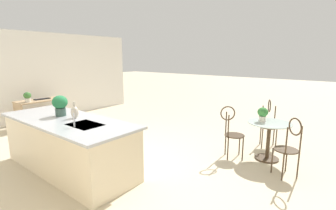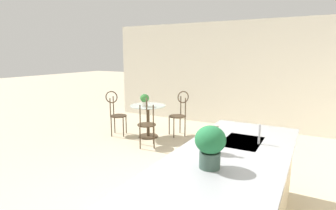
{
  "view_description": "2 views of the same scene",
  "coord_description": "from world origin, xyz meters",
  "px_view_note": "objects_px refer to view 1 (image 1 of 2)",
  "views": [
    {
      "loc": [
        -3.59,
        2.98,
        1.98
      ],
      "look_at": [
        -0.62,
        -0.79,
        1.02
      ],
      "focal_mm": 26.32,
      "sensor_mm": 36.0,
      "label": 1
    },
    {
      "loc": [
        2.68,
        1.52,
        1.89
      ],
      "look_at": [
        -1.4,
        -0.73,
        1.0
      ],
      "focal_mm": 28.84,
      "sensor_mm": 36.0,
      "label": 2
    }
  ],
  "objects_px": {
    "chair_by_island": "(289,145)",
    "potted_plant_counter_near": "(60,104)",
    "potted_plant_on_table": "(263,114)",
    "potted_plant_on_desk": "(27,96)",
    "vase_on_counter": "(75,112)",
    "keyboard": "(42,99)",
    "writing_desk": "(40,108)",
    "chair_toward_desk": "(232,130)",
    "bistro_table": "(269,137)",
    "chair_near_window": "(269,121)"
  },
  "relations": [
    {
      "from": "chair_by_island",
      "to": "potted_plant_counter_near",
      "type": "distance_m",
      "value": 3.97
    },
    {
      "from": "potted_plant_on_table",
      "to": "potted_plant_on_desk",
      "type": "xyz_separation_m",
      "value": [
        5.71,
        1.9,
        -0.0
      ]
    },
    {
      "from": "potted_plant_on_table",
      "to": "vase_on_counter",
      "type": "relative_size",
      "value": 0.96
    },
    {
      "from": "keyboard",
      "to": "writing_desk",
      "type": "bearing_deg",
      "value": 101.31
    },
    {
      "from": "potted_plant_on_table",
      "to": "vase_on_counter",
      "type": "distance_m",
      "value": 3.47
    },
    {
      "from": "vase_on_counter",
      "to": "chair_toward_desk",
      "type": "bearing_deg",
      "value": -132.96
    },
    {
      "from": "bistro_table",
      "to": "keyboard",
      "type": "relative_size",
      "value": 1.82
    },
    {
      "from": "chair_by_island",
      "to": "keyboard",
      "type": "bearing_deg",
      "value": 7.91
    },
    {
      "from": "chair_by_island",
      "to": "keyboard",
      "type": "distance_m",
      "value": 6.53
    },
    {
      "from": "keyboard",
      "to": "vase_on_counter",
      "type": "relative_size",
      "value": 1.53
    },
    {
      "from": "chair_toward_desk",
      "to": "potted_plant_on_table",
      "type": "relative_size",
      "value": 3.78
    },
    {
      "from": "writing_desk",
      "to": "potted_plant_on_table",
      "type": "bearing_deg",
      "value": -165.14
    },
    {
      "from": "writing_desk",
      "to": "potted_plant_on_desk",
      "type": "distance_m",
      "value": 0.54
    },
    {
      "from": "potted_plant_on_table",
      "to": "vase_on_counter",
      "type": "height_order",
      "value": "vase_on_counter"
    },
    {
      "from": "writing_desk",
      "to": "vase_on_counter",
      "type": "distance_m",
      "value": 3.56
    },
    {
      "from": "bistro_table",
      "to": "potted_plant_on_table",
      "type": "bearing_deg",
      "value": 3.91
    },
    {
      "from": "chair_near_window",
      "to": "vase_on_counter",
      "type": "distance_m",
      "value": 4.01
    },
    {
      "from": "chair_near_window",
      "to": "potted_plant_on_table",
      "type": "bearing_deg",
      "value": 96.07
    },
    {
      "from": "chair_near_window",
      "to": "chair_toward_desk",
      "type": "distance_m",
      "value": 1.17
    },
    {
      "from": "potted_plant_on_desk",
      "to": "vase_on_counter",
      "type": "height_order",
      "value": "vase_on_counter"
    },
    {
      "from": "keyboard",
      "to": "potted_plant_counter_near",
      "type": "height_order",
      "value": "potted_plant_counter_near"
    },
    {
      "from": "chair_by_island",
      "to": "potted_plant_counter_near",
      "type": "relative_size",
      "value": 2.8
    },
    {
      "from": "bistro_table",
      "to": "writing_desk",
      "type": "distance_m",
      "value": 6.17
    },
    {
      "from": "bistro_table",
      "to": "potted_plant_on_desk",
      "type": "relative_size",
      "value": 2.92
    },
    {
      "from": "chair_toward_desk",
      "to": "writing_desk",
      "type": "relative_size",
      "value": 0.87
    },
    {
      "from": "chair_by_island",
      "to": "potted_plant_on_desk",
      "type": "bearing_deg",
      "value": 12.03
    },
    {
      "from": "chair_by_island",
      "to": "chair_toward_desk",
      "type": "bearing_deg",
      "value": -10.49
    },
    {
      "from": "chair_by_island",
      "to": "bistro_table",
      "type": "bearing_deg",
      "value": -49.55
    },
    {
      "from": "chair_by_island",
      "to": "chair_toward_desk",
      "type": "height_order",
      "value": "same"
    },
    {
      "from": "chair_by_island",
      "to": "vase_on_counter",
      "type": "relative_size",
      "value": 3.62
    },
    {
      "from": "potted_plant_on_table",
      "to": "vase_on_counter",
      "type": "xyz_separation_m",
      "value": [
        2.43,
        2.47,
        0.13
      ]
    },
    {
      "from": "chair_by_island",
      "to": "chair_toward_desk",
      "type": "relative_size",
      "value": 1.0
    },
    {
      "from": "chair_toward_desk",
      "to": "keyboard",
      "type": "relative_size",
      "value": 2.37
    },
    {
      "from": "chair_toward_desk",
      "to": "vase_on_counter",
      "type": "bearing_deg",
      "value": 47.04
    },
    {
      "from": "potted_plant_on_table",
      "to": "potted_plant_counter_near",
      "type": "height_order",
      "value": "potted_plant_counter_near"
    },
    {
      "from": "bistro_table",
      "to": "potted_plant_on_desk",
      "type": "distance_m",
      "value": 6.17
    },
    {
      "from": "bistro_table",
      "to": "chair_toward_desk",
      "type": "bearing_deg",
      "value": 31.08
    },
    {
      "from": "chair_toward_desk",
      "to": "potted_plant_on_table",
      "type": "bearing_deg",
      "value": -142.55
    },
    {
      "from": "chair_by_island",
      "to": "chair_near_window",
      "type": "bearing_deg",
      "value": -61.89
    },
    {
      "from": "chair_near_window",
      "to": "chair_by_island",
      "type": "xyz_separation_m",
      "value": [
        -0.7,
        1.3,
        0.0
      ]
    },
    {
      "from": "chair_toward_desk",
      "to": "keyboard",
      "type": "xyz_separation_m",
      "value": [
        5.39,
        1.1,
        0.18
      ]
    },
    {
      "from": "chair_near_window",
      "to": "writing_desk",
      "type": "distance_m",
      "value": 6.19
    },
    {
      "from": "bistro_table",
      "to": "vase_on_counter",
      "type": "height_order",
      "value": "vase_on_counter"
    },
    {
      "from": "bistro_table",
      "to": "potted_plant_on_desk",
      "type": "height_order",
      "value": "potted_plant_on_desk"
    },
    {
      "from": "potted_plant_counter_near",
      "to": "potted_plant_on_desk",
      "type": "bearing_deg",
      "value": -12.28
    },
    {
      "from": "bistro_table",
      "to": "writing_desk",
      "type": "xyz_separation_m",
      "value": [
        5.97,
        1.56,
        0.06
      ]
    },
    {
      "from": "bistro_table",
      "to": "potted_plant_on_table",
      "type": "distance_m",
      "value": 0.47
    },
    {
      "from": "chair_by_island",
      "to": "writing_desk",
      "type": "xyz_separation_m",
      "value": [
        6.45,
        1.0,
        -0.06
      ]
    },
    {
      "from": "bistro_table",
      "to": "keyboard",
      "type": "height_order",
      "value": "keyboard"
    },
    {
      "from": "chair_near_window",
      "to": "writing_desk",
      "type": "bearing_deg",
      "value": 21.81
    }
  ]
}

